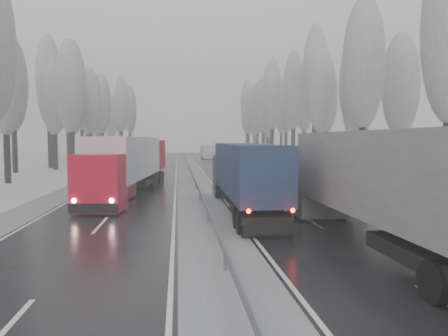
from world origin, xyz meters
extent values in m
plane|color=white|center=(0.00, 0.00, 0.00)|extent=(260.00, 260.00, 0.00)
cube|color=black|center=(5.25, 30.00, 0.01)|extent=(7.50, 200.00, 0.03)
cube|color=black|center=(-5.25, 30.00, 0.01)|extent=(7.50, 200.00, 0.03)
cube|color=#989A9F|center=(0.00, 30.00, 0.02)|extent=(3.00, 200.00, 0.04)
cube|color=#989A9F|center=(10.20, 30.00, 0.02)|extent=(2.40, 200.00, 0.04)
cube|color=#989A9F|center=(-10.20, 30.00, 0.02)|extent=(2.40, 200.00, 0.04)
cube|color=slate|center=(0.00, 30.00, 0.60)|extent=(0.06, 200.00, 0.32)
cube|color=slate|center=(0.00, 28.00, 0.30)|extent=(0.12, 0.12, 0.60)
cube|color=slate|center=(0.00, 60.00, 0.30)|extent=(0.12, 0.12, 0.60)
cylinder|color=black|center=(15.04, 15.67, 2.80)|extent=(0.68, 0.68, 5.60)
cylinder|color=black|center=(14.51, 27.03, 2.81)|extent=(0.68, 0.68, 5.62)
ellipsoid|color=gray|center=(14.51, 27.03, 10.84)|extent=(3.60, 3.60, 11.48)
cylinder|color=black|center=(20.02, 31.03, 2.47)|extent=(0.64, 0.64, 4.94)
ellipsoid|color=gray|center=(20.02, 31.03, 9.53)|extent=(3.60, 3.60, 10.09)
cylinder|color=black|center=(17.90, 35.17, 2.66)|extent=(0.66, 0.66, 5.32)
ellipsoid|color=gray|center=(17.90, 35.17, 10.27)|extent=(3.60, 3.60, 10.88)
cylinder|color=black|center=(20.12, 39.17, 3.16)|extent=(0.72, 0.72, 6.31)
ellipsoid|color=gray|center=(20.12, 39.17, 12.17)|extent=(3.60, 3.60, 12.90)
cylinder|color=black|center=(17.02, 45.60, 2.69)|extent=(0.67, 0.67, 5.38)
ellipsoid|color=gray|center=(17.02, 45.60, 10.37)|extent=(3.60, 3.60, 10.98)
cylinder|color=black|center=(23.31, 49.60, 2.30)|extent=(0.62, 0.62, 4.59)
ellipsoid|color=gray|center=(23.31, 49.60, 8.86)|extent=(3.60, 3.60, 9.39)
cylinder|color=black|center=(17.90, 51.02, 3.47)|extent=(0.76, 0.76, 6.95)
ellipsoid|color=gray|center=(17.90, 51.02, 13.40)|extent=(3.60, 3.60, 14.19)
cylinder|color=black|center=(24.81, 55.02, 3.30)|extent=(0.74, 0.74, 6.59)
ellipsoid|color=gray|center=(24.81, 55.02, 12.71)|extent=(3.60, 3.60, 13.46)
cylinder|color=black|center=(17.56, 61.27, 3.18)|extent=(0.72, 0.72, 6.37)
ellipsoid|color=gray|center=(17.56, 61.27, 12.28)|extent=(3.60, 3.60, 13.01)
cylinder|color=black|center=(24.72, 65.27, 2.99)|extent=(0.70, 0.70, 5.97)
ellipsoid|color=gray|center=(24.72, 65.27, 11.52)|extent=(3.60, 3.60, 12.20)
cylinder|color=black|center=(16.34, 71.95, 3.33)|extent=(0.74, 0.74, 6.65)
ellipsoid|color=gray|center=(16.34, 71.95, 12.83)|extent=(3.60, 3.60, 13.59)
cylinder|color=black|center=(23.71, 75.95, 3.07)|extent=(0.71, 0.71, 6.14)
ellipsoid|color=gray|center=(23.71, 75.95, 11.84)|extent=(3.60, 3.60, 12.54)
cylinder|color=black|center=(16.56, 81.70, 3.03)|extent=(0.71, 0.71, 6.05)
ellipsoid|color=gray|center=(16.56, 81.70, 11.68)|extent=(3.60, 3.60, 12.37)
cylinder|color=black|center=(22.48, 85.70, 3.15)|extent=(0.72, 0.72, 6.30)
ellipsoid|color=gray|center=(22.48, 85.70, 12.15)|extent=(3.60, 3.60, 12.87)
cylinder|color=black|center=(16.63, 89.21, 2.94)|extent=(0.70, 0.70, 5.88)
ellipsoid|color=gray|center=(16.63, 89.21, 11.33)|extent=(3.60, 3.60, 12.00)
cylinder|color=black|center=(19.77, 93.21, 2.43)|extent=(0.64, 0.64, 4.86)
ellipsoid|color=gray|center=(19.77, 93.21, 9.37)|extent=(3.60, 3.60, 9.92)
cylinder|color=black|center=(15.73, 96.32, 2.99)|extent=(0.70, 0.70, 5.98)
ellipsoid|color=gray|center=(15.73, 96.32, 11.53)|extent=(3.60, 3.60, 12.21)
cylinder|color=black|center=(24.94, 100.32, 3.09)|extent=(0.71, 0.71, 6.19)
ellipsoid|color=gray|center=(24.94, 100.32, 11.93)|extent=(3.60, 3.60, 12.64)
cylinder|color=black|center=(17.04, 106.16, 3.43)|extent=(0.75, 0.75, 6.86)
ellipsoid|color=gray|center=(17.04, 106.16, 13.22)|extent=(3.60, 3.60, 14.01)
cylinder|color=black|center=(24.02, 110.16, 2.77)|extent=(0.68, 0.68, 5.55)
ellipsoid|color=gray|center=(24.02, 110.16, 10.70)|extent=(3.60, 3.60, 11.33)
cylinder|color=black|center=(18.73, 116.73, 3.05)|extent=(0.71, 0.71, 6.09)
ellipsoid|color=gray|center=(18.73, 116.73, 11.75)|extent=(3.60, 3.60, 12.45)
cylinder|color=black|center=(21.55, 120.73, 2.74)|extent=(0.67, 0.67, 5.49)
ellipsoid|color=gray|center=(21.55, 120.73, 10.58)|extent=(3.60, 3.60, 11.21)
cylinder|color=black|center=(-17.75, 34.20, 2.52)|extent=(0.65, 0.65, 5.03)
ellipsoid|color=gray|center=(-17.75, 34.20, 9.70)|extent=(3.60, 3.60, 10.28)
cylinder|color=black|center=(-13.94, 43.73, 2.72)|extent=(0.67, 0.67, 5.44)
ellipsoid|color=gray|center=(-13.94, 43.73, 10.49)|extent=(3.60, 3.60, 11.11)
cylinder|color=black|center=(-21.85, 47.73, 2.86)|extent=(0.69, 0.69, 5.72)
ellipsoid|color=gray|center=(-21.85, 47.73, 11.04)|extent=(3.60, 3.60, 11.69)
cylinder|color=black|center=(-18.26, 52.71, 2.61)|extent=(0.66, 0.66, 5.23)
ellipsoid|color=gray|center=(-18.26, 52.71, 10.08)|extent=(3.60, 3.60, 10.68)
cylinder|color=black|center=(-20.05, 56.71, 3.30)|extent=(0.74, 0.74, 6.60)
ellipsoid|color=gray|center=(-20.05, 56.71, 12.74)|extent=(3.60, 3.60, 13.49)
cylinder|color=black|center=(-18.16, 62.35, 2.58)|extent=(0.65, 0.65, 5.16)
ellipsoid|color=gray|center=(-18.16, 62.35, 9.95)|extent=(3.60, 3.60, 10.54)
cylinder|color=black|center=(-19.54, 66.35, 2.90)|extent=(0.69, 0.69, 5.79)
ellipsoid|color=gray|center=(-19.54, 66.35, 11.18)|extent=(3.60, 3.60, 11.84)
cylinder|color=black|center=(-16.58, 69.11, 2.82)|extent=(0.68, 0.68, 5.64)
ellipsoid|color=gray|center=(-16.58, 69.11, 10.89)|extent=(3.60, 3.60, 11.53)
cylinder|color=black|center=(-21.42, 73.11, 3.28)|extent=(0.73, 0.73, 6.56)
ellipsoid|color=gray|center=(-21.42, 73.11, 12.65)|extent=(3.60, 3.60, 13.40)
cylinder|color=black|center=(-16.33, 79.19, 2.90)|extent=(0.69, 0.69, 5.79)
ellipsoid|color=gray|center=(-16.33, 79.19, 11.17)|extent=(3.60, 3.60, 11.84)
cylinder|color=black|center=(-21.09, 83.19, 3.32)|extent=(0.74, 0.74, 6.65)
ellipsoid|color=gray|center=(-21.09, 83.19, 12.82)|extent=(3.60, 3.60, 13.58)
cylinder|color=black|center=(-18.93, 88.54, 2.56)|extent=(0.65, 0.65, 5.12)
ellipsoid|color=gray|center=(-18.93, 88.54, 9.88)|extent=(3.60, 3.60, 10.46)
cylinder|color=black|center=(-21.82, 92.54, 2.92)|extent=(0.69, 0.69, 5.84)
ellipsoid|color=gray|center=(-21.82, 92.54, 11.26)|extent=(3.60, 3.60, 11.92)
cylinder|color=black|center=(-15.07, 99.33, 3.34)|extent=(0.74, 0.74, 6.67)
ellipsoid|color=gray|center=(-15.07, 99.33, 12.87)|extent=(3.60, 3.60, 13.63)
cylinder|color=black|center=(-24.20, 103.33, 3.15)|extent=(0.72, 0.72, 6.31)
ellipsoid|color=gray|center=(-24.20, 103.33, 12.16)|extent=(3.60, 3.60, 12.88)
cylinder|color=black|center=(-14.05, 108.72, 3.14)|extent=(0.72, 0.72, 6.29)
ellipsoid|color=gray|center=(-14.05, 108.72, 12.12)|extent=(3.60, 3.60, 12.84)
cylinder|color=black|center=(-19.66, 112.72, 2.43)|extent=(0.64, 0.64, 4.86)
ellipsoid|color=gray|center=(-19.66, 112.72, 9.36)|extent=(3.60, 3.60, 9.92)
cylinder|color=black|center=(-17.56, 115.31, 3.31)|extent=(0.74, 0.74, 6.63)
ellipsoid|color=gray|center=(-17.56, 115.31, 12.78)|extent=(3.60, 3.60, 13.54)
cylinder|color=black|center=(-20.33, 119.31, 2.89)|extent=(0.69, 0.69, 5.79)
ellipsoid|color=gray|center=(-20.33, 119.31, 11.16)|extent=(3.60, 3.60, 11.82)
cube|color=#525357|center=(6.02, 13.66, 1.81)|extent=(2.77, 2.88, 3.29)
cube|color=black|center=(6.01, 15.03, 2.58)|extent=(2.52, 0.14, 1.10)
cube|color=black|center=(6.01, 15.14, 0.49)|extent=(2.74, 0.19, 0.55)
cube|color=slate|center=(6.12, 5.11, 2.96)|extent=(2.95, 14.27, 3.07)
cylinder|color=black|center=(4.88, 12.77, 0.57)|extent=(0.40, 1.14, 1.14)
cylinder|color=black|center=(7.18, 12.80, 0.57)|extent=(0.40, 1.14, 1.14)
cylinder|color=black|center=(5.01, 0.72, 0.57)|extent=(0.40, 1.14, 1.14)
sphere|color=white|center=(4.97, 15.16, 0.93)|extent=(0.24, 0.24, 0.24)
sphere|color=white|center=(7.05, 15.18, 0.93)|extent=(0.24, 0.24, 0.24)
cube|color=#1D2849|center=(2.33, 21.87, 1.58)|extent=(2.41, 2.50, 2.88)
cube|color=black|center=(2.34, 23.07, 2.25)|extent=(2.21, 0.11, 0.96)
cube|color=black|center=(2.34, 23.16, 0.43)|extent=(2.40, 0.16, 0.48)
cube|color=#15203B|center=(2.29, 14.39, 2.59)|extent=(2.51, 12.48, 2.68)
cube|color=black|center=(2.26, 8.11, 0.53)|extent=(2.21, 0.13, 0.43)
cube|color=black|center=(2.28, 10.94, 0.72)|extent=(2.14, 5.28, 0.43)
cube|color=black|center=(2.27, 8.64, 0.34)|extent=(2.21, 0.07, 0.58)
cylinder|color=black|center=(1.32, 21.10, 0.50)|extent=(0.34, 1.00, 1.00)
cylinder|color=black|center=(3.33, 21.09, 0.50)|extent=(0.34, 1.00, 1.00)
cylinder|color=black|center=(1.27, 10.56, 0.50)|extent=(0.34, 1.00, 1.00)
cylinder|color=black|center=(3.28, 10.55, 0.50)|extent=(0.34, 1.00, 1.00)
cylinder|color=black|center=(1.26, 9.31, 0.50)|extent=(0.34, 1.00, 1.00)
cylinder|color=black|center=(3.28, 9.30, 0.50)|extent=(0.34, 1.00, 1.00)
sphere|color=#FF0C05|center=(1.35, 8.05, 1.29)|extent=(0.19, 0.19, 0.19)
sphere|color=#FF0C05|center=(3.17, 8.04, 1.29)|extent=(0.19, 0.19, 0.19)
sphere|color=white|center=(1.43, 23.19, 0.81)|extent=(0.21, 0.21, 0.21)
sphere|color=white|center=(3.25, 23.19, 0.81)|extent=(0.21, 0.21, 0.21)
cube|color=beige|center=(5.61, 48.93, 1.49)|extent=(2.33, 2.42, 2.71)
cube|color=black|center=(5.58, 50.05, 2.12)|extent=(2.08, 0.16, 0.90)
cube|color=black|center=(5.57, 50.14, 0.41)|extent=(2.26, 0.21, 0.45)
cube|color=beige|center=(5.84, 41.89, 2.44)|extent=(2.68, 11.80, 2.53)
cube|color=black|center=(6.03, 35.99, 0.50)|extent=(2.08, 0.18, 0.41)
cube|color=black|center=(5.95, 38.65, 0.68)|extent=(2.15, 5.02, 0.41)
cube|color=black|center=(6.02, 36.48, 0.32)|extent=(2.08, 0.12, 0.54)
cylinder|color=black|center=(4.69, 48.17, 0.47)|extent=(0.35, 0.95, 0.94)
cylinder|color=black|center=(6.58, 48.24, 0.47)|extent=(0.35, 0.95, 0.94)
cylinder|color=black|center=(5.01, 38.26, 0.47)|extent=(0.35, 0.95, 0.94)
cylinder|color=black|center=(6.90, 38.32, 0.47)|extent=(0.35, 0.95, 0.94)
cylinder|color=black|center=(5.05, 37.08, 0.47)|extent=(0.35, 0.95, 0.94)
cylinder|color=black|center=(6.94, 37.15, 0.47)|extent=(0.35, 0.95, 0.94)
sphere|color=#FF0C05|center=(5.18, 35.90, 1.22)|extent=(0.18, 0.18, 0.18)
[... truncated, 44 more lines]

